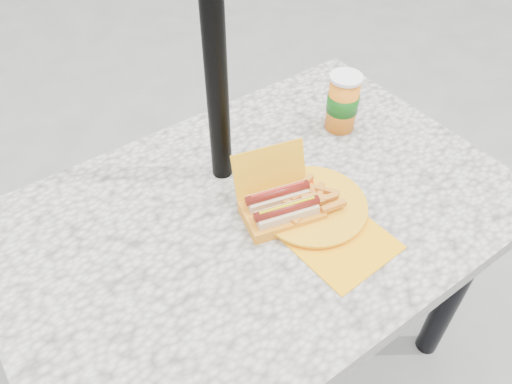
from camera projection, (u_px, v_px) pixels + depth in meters
ground at (259, 358)px, 1.70m from camera, size 60.00×60.00×0.00m
picnic_table at (260, 239)px, 1.24m from camera, size 1.20×0.80×0.75m
umbrella_pole at (214, 45)px, 1.00m from camera, size 0.05×0.05×2.20m
hotdog_box at (281, 206)px, 1.13m from camera, size 0.21×0.19×0.14m
fries_plate at (313, 207)px, 1.15m from camera, size 0.26×0.35×0.05m
soda_cup at (343, 102)px, 1.32m from camera, size 0.09×0.09×0.16m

